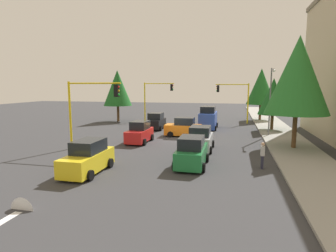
{
  "coord_description": "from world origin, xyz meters",
  "views": [
    {
      "loc": [
        26.56,
        5.57,
        5.19
      ],
      "look_at": [
        -0.78,
        -0.82,
        1.2
      ],
      "focal_mm": 30.08,
      "sensor_mm": 36.0,
      "label": 1
    }
  ],
  "objects_px": {
    "street_lamp_curbside": "(271,95)",
    "tree_roadside_near": "(298,75)",
    "car_red": "(140,133)",
    "car_silver": "(200,139)",
    "car_yellow": "(88,158)",
    "tree_roadside_mid": "(273,97)",
    "traffic_signal_far_left": "(235,95)",
    "traffic_signal_near_right": "(90,102)",
    "car_black": "(156,122)",
    "tree_roadside_far": "(261,87)",
    "car_green": "(192,153)",
    "delivery_van_blue": "(208,118)",
    "tree_opposite_side": "(118,88)",
    "car_orange": "(183,128)",
    "pedestrian_crossing": "(263,155)",
    "traffic_signal_far_right": "(156,94)"
  },
  "relations": [
    {
      "from": "street_lamp_curbside",
      "to": "tree_roadside_near",
      "type": "bearing_deg",
      "value": 13.05
    },
    {
      "from": "tree_roadside_near",
      "to": "car_red",
      "type": "relative_size",
      "value": 2.39
    },
    {
      "from": "car_silver",
      "to": "car_yellow",
      "type": "bearing_deg",
      "value": -37.72
    },
    {
      "from": "tree_roadside_mid",
      "to": "car_yellow",
      "type": "distance_m",
      "value": 23.66
    },
    {
      "from": "traffic_signal_far_left",
      "to": "traffic_signal_near_right",
      "type": "relative_size",
      "value": 1.0
    },
    {
      "from": "car_black",
      "to": "car_silver",
      "type": "bearing_deg",
      "value": 33.45
    },
    {
      "from": "tree_roadside_far",
      "to": "car_green",
      "type": "height_order",
      "value": "tree_roadside_far"
    },
    {
      "from": "delivery_van_blue",
      "to": "tree_opposite_side",
      "type": "bearing_deg",
      "value": -107.22
    },
    {
      "from": "tree_opposite_side",
      "to": "tree_roadside_mid",
      "type": "height_order",
      "value": "tree_opposite_side"
    },
    {
      "from": "car_green",
      "to": "car_silver",
      "type": "bearing_deg",
      "value": -179.98
    },
    {
      "from": "tree_opposite_side",
      "to": "car_red",
      "type": "xyz_separation_m",
      "value": [
        14.11,
        8.15,
        -4.01
      ]
    },
    {
      "from": "car_orange",
      "to": "pedestrian_crossing",
      "type": "relative_size",
      "value": 2.17
    },
    {
      "from": "car_silver",
      "to": "car_green",
      "type": "height_order",
      "value": "same"
    },
    {
      "from": "traffic_signal_far_left",
      "to": "car_green",
      "type": "height_order",
      "value": "traffic_signal_far_left"
    },
    {
      "from": "tree_opposite_side",
      "to": "car_green",
      "type": "distance_m",
      "value": 25.4
    },
    {
      "from": "tree_roadside_mid",
      "to": "car_orange",
      "type": "height_order",
      "value": "tree_roadside_mid"
    },
    {
      "from": "tree_roadside_far",
      "to": "car_yellow",
      "type": "bearing_deg",
      "value": -22.74
    },
    {
      "from": "traffic_signal_far_left",
      "to": "tree_roadside_far",
      "type": "bearing_deg",
      "value": 136.31
    },
    {
      "from": "street_lamp_curbside",
      "to": "pedestrian_crossing",
      "type": "height_order",
      "value": "street_lamp_curbside"
    },
    {
      "from": "car_green",
      "to": "tree_opposite_side",
      "type": "bearing_deg",
      "value": -146.07
    },
    {
      "from": "street_lamp_curbside",
      "to": "car_orange",
      "type": "height_order",
      "value": "street_lamp_curbside"
    },
    {
      "from": "tree_roadside_far",
      "to": "traffic_signal_far_left",
      "type": "bearing_deg",
      "value": -43.69
    },
    {
      "from": "traffic_signal_near_right",
      "to": "delivery_van_blue",
      "type": "xyz_separation_m",
      "value": [
        -13.79,
        8.26,
        -2.66
      ]
    },
    {
      "from": "car_red",
      "to": "car_black",
      "type": "distance_m",
      "value": 8.17
    },
    {
      "from": "traffic_signal_far_right",
      "to": "car_red",
      "type": "distance_m",
      "value": 16.66
    },
    {
      "from": "car_black",
      "to": "pedestrian_crossing",
      "type": "xyz_separation_m",
      "value": [
        14.39,
        11.04,
        0.01
      ]
    },
    {
      "from": "car_silver",
      "to": "car_yellow",
      "type": "xyz_separation_m",
      "value": [
        7.63,
        -5.9,
        -0.0
      ]
    },
    {
      "from": "tree_roadside_mid",
      "to": "car_red",
      "type": "xyz_separation_m",
      "value": [
        10.11,
        -12.85,
        -3.1
      ]
    },
    {
      "from": "car_silver",
      "to": "tree_roadside_far",
      "type": "bearing_deg",
      "value": 163.51
    },
    {
      "from": "car_orange",
      "to": "car_green",
      "type": "distance_m",
      "value": 11.09
    },
    {
      "from": "street_lamp_curbside",
      "to": "traffic_signal_far_left",
      "type": "bearing_deg",
      "value": -161.28
    },
    {
      "from": "tree_roadside_near",
      "to": "car_yellow",
      "type": "relative_size",
      "value": 2.19
    },
    {
      "from": "tree_roadside_near",
      "to": "car_orange",
      "type": "relative_size",
      "value": 2.49
    },
    {
      "from": "traffic_signal_far_left",
      "to": "car_black",
      "type": "relative_size",
      "value": 1.53
    },
    {
      "from": "tree_opposite_side",
      "to": "tree_roadside_near",
      "type": "xyz_separation_m",
      "value": [
        14.0,
        21.5,
        1.13
      ]
    },
    {
      "from": "car_yellow",
      "to": "car_red",
      "type": "bearing_deg",
      "value": 179.72
    },
    {
      "from": "traffic_signal_near_right",
      "to": "tree_roadside_mid",
      "type": "bearing_deg",
      "value": 131.76
    },
    {
      "from": "car_silver",
      "to": "car_red",
      "type": "distance_m",
      "value": 6.14
    },
    {
      "from": "traffic_signal_far_left",
      "to": "traffic_signal_near_right",
      "type": "xyz_separation_m",
      "value": [
        20.0,
        -11.36,
        0.0
      ]
    },
    {
      "from": "traffic_signal_far_left",
      "to": "tree_roadside_mid",
      "type": "height_order",
      "value": "tree_roadside_mid"
    },
    {
      "from": "tree_roadside_mid",
      "to": "delivery_van_blue",
      "type": "relative_size",
      "value": 1.28
    },
    {
      "from": "street_lamp_curbside",
      "to": "car_red",
      "type": "height_order",
      "value": "street_lamp_curbside"
    },
    {
      "from": "tree_roadside_far",
      "to": "pedestrian_crossing",
      "type": "xyz_separation_m",
      "value": [
        26.36,
        -2.06,
        -4.21
      ]
    },
    {
      "from": "tree_opposite_side",
      "to": "delivery_van_blue",
      "type": "distance_m",
      "value": 14.67
    },
    {
      "from": "tree_roadside_far",
      "to": "tree_roadside_mid",
      "type": "xyz_separation_m",
      "value": [
        10.0,
        0.5,
        -1.13
      ]
    },
    {
      "from": "car_yellow",
      "to": "tree_roadside_far",
      "type": "bearing_deg",
      "value": 157.26
    },
    {
      "from": "street_lamp_curbside",
      "to": "car_green",
      "type": "relative_size",
      "value": 1.77
    },
    {
      "from": "delivery_van_blue",
      "to": "car_black",
      "type": "bearing_deg",
      "value": -74.05
    },
    {
      "from": "tree_opposite_side",
      "to": "tree_roadside_near",
      "type": "distance_m",
      "value": 25.68
    },
    {
      "from": "tree_opposite_side",
      "to": "car_silver",
      "type": "distance_m",
      "value": 21.61
    }
  ]
}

